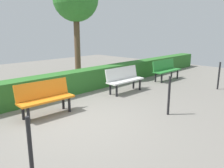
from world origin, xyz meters
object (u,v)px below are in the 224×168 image
at_px(bench_green, 166,69).
at_px(bench_white, 124,78).
at_px(tree_near, 76,0).
at_px(bench_orange, 45,97).

distance_m(bench_green, bench_white, 2.72).
bearing_deg(bench_white, tree_near, -93.26).
height_order(bench_green, bench_white, bench_green).
distance_m(bench_white, bench_orange, 3.05).
xyz_separation_m(bench_green, bench_orange, (5.76, -0.02, -0.00)).
xyz_separation_m(bench_green, tree_near, (2.45, -2.94, 2.85)).
bearing_deg(bench_orange, bench_white, -177.07).
bearing_deg(bench_green, bench_orange, 1.99).
distance_m(bench_orange, tree_near, 5.26).
height_order(bench_green, bench_orange, same).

